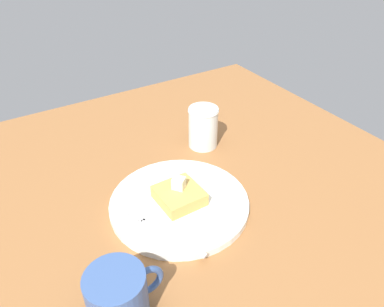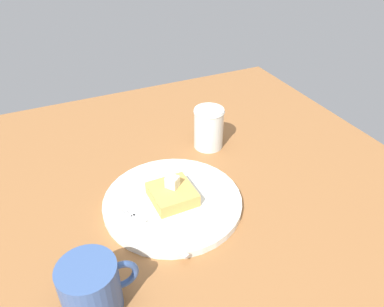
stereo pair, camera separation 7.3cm
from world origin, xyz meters
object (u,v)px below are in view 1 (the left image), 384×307
plate (179,202)px  fork (160,230)px  syrup_jar (203,128)px  coffee_mug (119,297)px

plate → fork: size_ratio=1.61×
syrup_jar → fork: bearing=-137.3°
fork → syrup_jar: bearing=42.7°
fork → coffee_mug: size_ratio=1.46×
coffee_mug → syrup_jar: bearing=42.4°
fork → plate: bearing=37.9°
syrup_jar → plate: bearing=-135.4°
fork → coffee_mug: coffee_mug is taller
fork → syrup_jar: 28.57cm
syrup_jar → coffee_mug: size_ratio=0.87×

